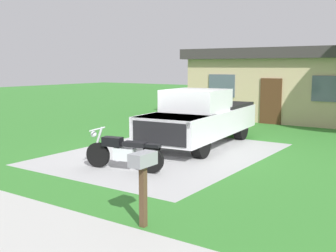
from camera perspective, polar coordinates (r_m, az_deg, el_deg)
name	(u,v)px	position (r m, az deg, el deg)	size (l,w,h in m)	color
ground_plane	(166,154)	(12.59, -0.32, -3.85)	(80.00, 80.00, 0.00)	#357C2D
driveway_pad	(166,153)	(12.59, -0.32, -3.83)	(5.49, 7.32, 0.01)	#ACACAC
motorcycle	(123,152)	(10.59, -6.24, -3.61)	(2.19, 0.79, 1.09)	black
pickup_truck	(202,117)	(13.87, 4.69, 1.25)	(2.51, 5.78, 1.90)	black
mailbox	(143,169)	(6.76, -3.50, -6.03)	(0.26, 0.48, 1.26)	#4C3823
neighbor_house	(289,83)	(21.81, 16.45, 5.71)	(9.60, 5.60, 3.50)	tan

